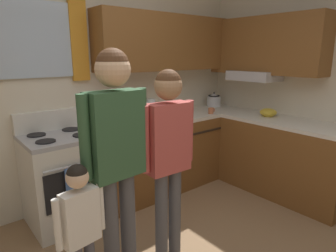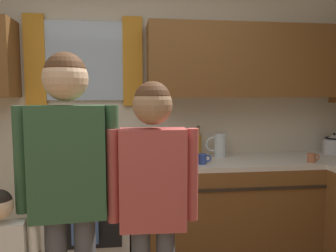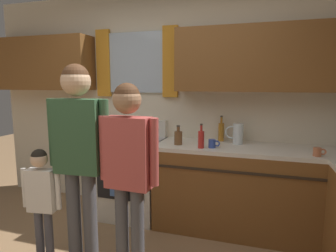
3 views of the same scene
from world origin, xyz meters
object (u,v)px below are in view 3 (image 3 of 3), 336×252
at_px(bottle_oil_amber, 221,131).
at_px(bottle_sauce_red, 201,139).
at_px(water_pitcher, 237,133).
at_px(cup_terracotta, 318,152).
at_px(adult_in_plaid, 128,160).
at_px(adult_holding_child, 79,144).
at_px(stove_oven, 132,176).
at_px(mug_cobalt_blue, 213,144).
at_px(bottle_squat_brown, 178,137).
at_px(small_child, 42,195).

bearing_deg(bottle_oil_amber, bottle_sauce_red, -109.79).
xyz_separation_m(bottle_sauce_red, water_pitcher, (0.33, 0.32, 0.02)).
height_order(cup_terracotta, adult_in_plaid, adult_in_plaid).
bearing_deg(water_pitcher, adult_holding_child, -134.25).
bearing_deg(stove_oven, mug_cobalt_blue, -8.93).
distance_m(bottle_sauce_red, mug_cobalt_blue, 0.13).
distance_m(bottle_oil_amber, adult_in_plaid, 1.40).
relative_size(bottle_squat_brown, water_pitcher, 0.93).
xyz_separation_m(bottle_oil_amber, small_child, (-1.28, -1.36, -0.37)).
distance_m(stove_oven, bottle_oil_amber, 1.15).
xyz_separation_m(stove_oven, bottle_squat_brown, (0.58, -0.10, 0.51)).
bearing_deg(cup_terracotta, bottle_sauce_red, 179.12).
bearing_deg(water_pitcher, adult_in_plaid, -120.66).
xyz_separation_m(stove_oven, bottle_sauce_red, (0.84, -0.19, 0.53)).
distance_m(stove_oven, water_pitcher, 1.30).
bearing_deg(adult_holding_child, bottle_squat_brown, 59.60).
bearing_deg(adult_holding_child, small_child, -164.76).
distance_m(water_pitcher, adult_holding_child, 1.65).
bearing_deg(water_pitcher, bottle_oil_amber, 153.88).
bearing_deg(mug_cobalt_blue, water_pitcher, 51.46).
relative_size(bottle_squat_brown, cup_terracotta, 1.88).
bearing_deg(adult_in_plaid, bottle_oil_amber, 67.70).
xyz_separation_m(bottle_squat_brown, cup_terracotta, (1.31, -0.11, -0.04)).
bearing_deg(stove_oven, cup_terracotta, -6.26).
distance_m(bottle_sauce_red, adult_in_plaid, 0.96).
distance_m(cup_terracotta, adult_in_plaid, 1.67).
relative_size(stove_oven, bottle_oil_amber, 3.85).
xyz_separation_m(cup_terracotta, mug_cobalt_blue, (-0.94, 0.06, 0.00)).
height_order(stove_oven, bottle_oil_amber, bottle_oil_amber).
distance_m(bottle_squat_brown, adult_holding_child, 1.11).
height_order(cup_terracotta, water_pitcher, water_pitcher).
height_order(stove_oven, adult_in_plaid, adult_in_plaid).
bearing_deg(cup_terracotta, adult_in_plaid, -148.86).
bearing_deg(water_pitcher, small_child, -139.17).
relative_size(bottle_sauce_red, cup_terracotta, 2.26).
bearing_deg(cup_terracotta, mug_cobalt_blue, 176.47).
relative_size(bottle_squat_brown, adult_in_plaid, 0.13).
xyz_separation_m(stove_oven, adult_in_plaid, (0.46, -1.07, 0.51)).
height_order(bottle_oil_amber, adult_holding_child, adult_holding_child).
distance_m(bottle_squat_brown, adult_in_plaid, 0.98).
bearing_deg(bottle_sauce_red, cup_terracotta, -0.88).
height_order(bottle_oil_amber, water_pitcher, bottle_oil_amber).
xyz_separation_m(cup_terracotta, adult_holding_child, (-1.87, -0.84, 0.13)).
height_order(bottle_sauce_red, bottle_squat_brown, bottle_sauce_red).
relative_size(cup_terracotta, adult_in_plaid, 0.07).
bearing_deg(water_pitcher, stove_oven, -173.76).
distance_m(mug_cobalt_blue, water_pitcher, 0.36).
xyz_separation_m(mug_cobalt_blue, adult_in_plaid, (-0.49, -0.92, 0.03)).
bearing_deg(bottle_sauce_red, small_child, -140.19).
bearing_deg(water_pitcher, bottle_squat_brown, -158.91).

